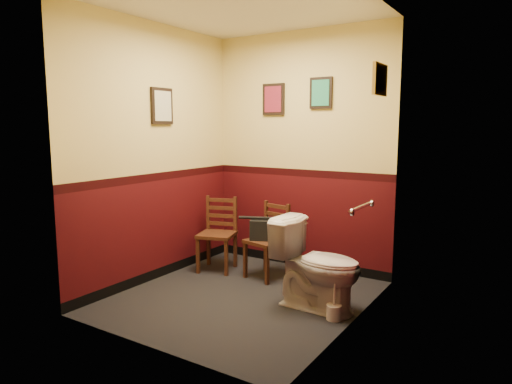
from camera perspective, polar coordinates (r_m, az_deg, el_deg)
floor at (r=4.53m, az=-1.74°, el=-13.02°), size 2.20×2.40×0.00m
ceiling at (r=4.35m, az=-1.91°, el=22.33°), size 2.20×2.40×0.00m
wall_back at (r=5.26m, az=5.58°, el=5.03°), size 2.20×0.00×2.70m
wall_front at (r=3.31m, az=-13.62°, el=2.97°), size 2.20×0.00×2.70m
wall_left at (r=4.93m, az=-12.48°, el=4.66°), size 0.00×2.40×2.70m
wall_right at (r=3.72m, az=12.34°, el=3.57°), size 0.00×2.40×2.70m
grab_bar at (r=4.02m, az=12.99°, el=-1.88°), size 0.05×0.56×0.06m
framed_print_back_a at (r=5.41m, az=2.20°, el=11.50°), size 0.28×0.04×0.36m
framed_print_back_b at (r=5.14m, az=8.12°, el=12.16°), size 0.26×0.04×0.34m
framed_print_left at (r=4.98m, az=-11.67°, el=10.47°), size 0.04×0.30×0.38m
framed_print_right at (r=4.31m, az=15.21°, el=13.41°), size 0.04×0.34×0.28m
toilet at (r=4.18m, az=7.72°, el=-9.08°), size 0.83×0.48×0.80m
toilet_brush at (r=4.08m, az=9.73°, el=-14.46°), size 0.13×0.13×0.47m
chair_left at (r=5.27m, az=-4.78°, el=-5.22°), size 0.49×0.49×0.83m
chair_right at (r=4.99m, az=1.60°, el=-6.08°), size 0.45×0.45×0.81m
handbag at (r=4.93m, az=1.32°, el=-4.72°), size 0.39×0.30×0.25m
tp_stack at (r=5.22m, az=4.72°, el=-8.31°), size 0.21×0.13×0.37m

